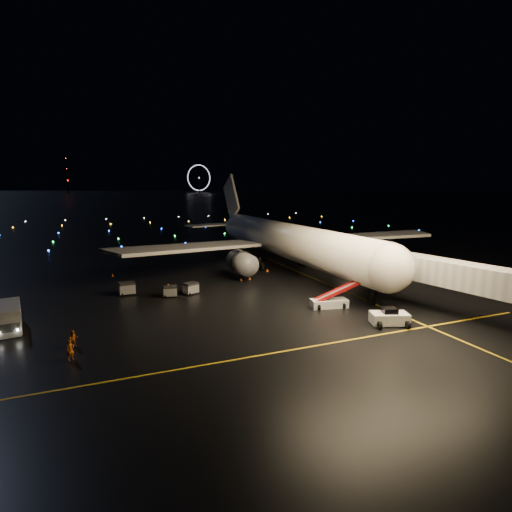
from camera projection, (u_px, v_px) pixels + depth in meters
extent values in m
plane|color=black|center=(122.00, 204.00, 322.09)|extent=(2000.00, 2000.00, 0.00)
cube|color=gold|center=(313.00, 278.00, 66.60)|extent=(0.25, 80.00, 0.02)
cube|color=gold|center=(289.00, 350.00, 37.51)|extent=(60.00, 0.25, 0.02)
cube|color=silver|center=(389.00, 316.00, 44.31)|extent=(4.52, 3.37, 1.92)
cube|color=silver|center=(8.00, 317.00, 42.76)|extent=(3.56, 7.90, 2.81)
imported|color=orange|center=(70.00, 350.00, 35.33)|extent=(0.81, 0.73, 1.87)
imported|color=orange|center=(73.00, 338.00, 38.30)|extent=(0.80, 0.63, 1.63)
imported|color=orange|center=(168.00, 290.00, 55.53)|extent=(0.86, 1.14, 1.80)
cone|color=#FB5D11|center=(241.00, 279.00, 64.69)|extent=(0.54, 0.54, 0.46)
cone|color=#FB5D11|center=(267.00, 270.00, 71.38)|extent=(0.52, 0.52, 0.54)
cone|color=#FB5D11|center=(250.00, 278.00, 65.58)|extent=(0.47, 0.47, 0.50)
cone|color=#FB5D11|center=(112.00, 275.00, 67.60)|extent=(0.53, 0.53, 0.48)
cylinder|color=black|center=(67.00, 175.00, 695.50)|extent=(1.80, 1.80, 64.00)
cube|color=gray|center=(191.00, 288.00, 56.75)|extent=(2.31, 2.01, 1.64)
cube|color=gray|center=(170.00, 291.00, 55.37)|extent=(2.04, 1.61, 1.55)
cube|color=gray|center=(127.00, 288.00, 56.33)|extent=(2.25, 1.66, 1.82)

